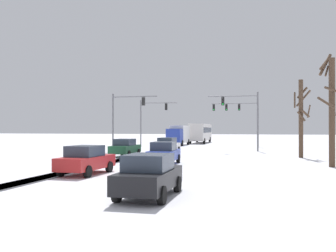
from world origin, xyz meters
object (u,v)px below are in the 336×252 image
object	(u,v)px
car_blue_third	(164,153)
bus_oncoming	(201,132)
traffic_signal_far_left	(151,115)
car_red_fourth	(86,160)
traffic_signal_near_left	(125,112)
bare_tree_sidewalk_mid	(331,106)
box_truck_delivery	(179,135)
traffic_signal_near_right	(244,112)
bare_tree_sidewalk_far	(301,116)
car_white_lead	(167,145)
traffic_signal_far_right	(239,113)
car_black_fifth	(149,175)
car_dark_green_second	(125,148)

from	to	relation	value
car_blue_third	bus_oncoming	size ratio (longest dim) A/B	0.38
traffic_signal_far_left	car_red_fourth	distance (m)	30.45
traffic_signal_near_left	bare_tree_sidewalk_mid	distance (m)	22.77
bus_oncoming	traffic_signal_far_left	bearing A→B (deg)	-106.13
bus_oncoming	box_truck_delivery	world-z (taller)	bus_oncoming
traffic_signal_near_right	bare_tree_sidewalk_far	size ratio (longest dim) A/B	0.95
car_white_lead	car_blue_third	size ratio (longest dim) A/B	1.01
box_truck_delivery	bare_tree_sidewalk_far	world-z (taller)	bare_tree_sidewalk_far
bare_tree_sidewalk_mid	traffic_signal_far_right	bearing A→B (deg)	105.94
bus_oncoming	traffic_signal_near_left	bearing A→B (deg)	-99.89
bare_tree_sidewalk_far	box_truck_delivery	bearing A→B (deg)	126.86
car_black_fifth	car_dark_green_second	bearing A→B (deg)	113.28
traffic_signal_far_right	car_black_fifth	world-z (taller)	traffic_signal_far_right
traffic_signal_far_right	box_truck_delivery	world-z (taller)	traffic_signal_far_right
traffic_signal_near_left	bare_tree_sidewalk_far	world-z (taller)	bare_tree_sidewalk_far
traffic_signal_far_left	bare_tree_sidewalk_far	distance (m)	23.33
traffic_signal_near_left	traffic_signal_far_right	world-z (taller)	same
traffic_signal_near_left	box_truck_delivery	xyz separation A→B (m)	(2.58, 16.43, -2.75)
car_dark_green_second	bare_tree_sidewalk_mid	distance (m)	17.85
car_dark_green_second	box_truck_delivery	bearing A→B (deg)	90.01
car_white_lead	car_red_fourth	size ratio (longest dim) A/B	1.00
traffic_signal_far_left	traffic_signal_near_right	distance (m)	15.40
traffic_signal_far_right	bare_tree_sidewalk_far	xyz separation A→B (m)	(6.36, -18.32, -1.14)
traffic_signal_far_left	bare_tree_sidewalk_far	size ratio (longest dim) A/B	0.95
car_white_lead	box_truck_delivery	size ratio (longest dim) A/B	0.57
bus_oncoming	box_truck_delivery	size ratio (longest dim) A/B	1.49
car_blue_third	bare_tree_sidewalk_mid	distance (m)	11.81
traffic_signal_near_left	traffic_signal_far_right	distance (m)	18.29
traffic_signal_near_left	car_red_fourth	bearing A→B (deg)	-75.34
car_blue_third	bare_tree_sidewalk_mid	xyz separation A→B (m)	(11.31, 0.94, 3.24)
traffic_signal_near_right	bus_oncoming	world-z (taller)	traffic_signal_near_right
car_dark_green_second	box_truck_delivery	distance (m)	23.14
traffic_signal_far_left	traffic_signal_far_right	bearing A→B (deg)	17.66
car_white_lead	car_red_fourth	bearing A→B (deg)	-90.48
traffic_signal_far_right	car_white_lead	world-z (taller)	traffic_signal_far_right
traffic_signal_near_right	bare_tree_sidewalk_mid	bearing A→B (deg)	-65.98
traffic_signal_far_left	car_red_fourth	size ratio (longest dim) A/B	1.56
car_black_fifth	bare_tree_sidewalk_far	bearing A→B (deg)	70.01
traffic_signal_near_right	car_dark_green_second	world-z (taller)	traffic_signal_near_right
car_dark_green_second	traffic_signal_near_right	bearing A→B (deg)	39.70
car_white_lead	car_black_fifth	distance (m)	24.46
traffic_signal_far_right	car_blue_third	size ratio (longest dim) A/B	1.57
car_white_lead	bus_oncoming	size ratio (longest dim) A/B	0.38
car_black_fifth	box_truck_delivery	distance (m)	42.49
traffic_signal_far_right	bare_tree_sidewalk_mid	size ratio (longest dim) A/B	0.85
traffic_signal_near_left	car_blue_third	size ratio (longest dim) A/B	1.56
traffic_signal_far_left	car_blue_third	world-z (taller)	traffic_signal_far_left
traffic_signal_far_left	traffic_signal_near_right	size ratio (longest dim) A/B	1.00
car_red_fourth	traffic_signal_near_right	bearing A→B (deg)	69.98
traffic_signal_far_left	car_black_fifth	bearing A→B (deg)	-73.32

